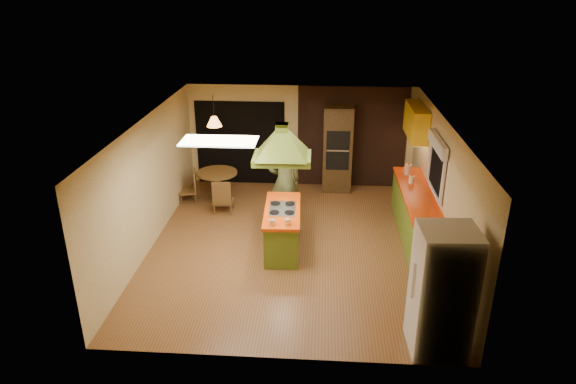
# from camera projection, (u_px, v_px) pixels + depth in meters

# --- Properties ---
(ground) EXTENTS (6.50, 6.50, 0.00)m
(ground) POSITION_uv_depth(u_px,v_px,m) (293.00, 245.00, 10.11)
(ground) COLOR brown
(ground) RESTS_ON ground
(room_walls) EXTENTS (5.50, 6.50, 6.50)m
(room_walls) POSITION_uv_depth(u_px,v_px,m) (293.00, 186.00, 9.62)
(room_walls) COLOR beige
(room_walls) RESTS_ON ground
(ceiling_plane) EXTENTS (6.50, 6.50, 0.00)m
(ceiling_plane) POSITION_uv_depth(u_px,v_px,m) (293.00, 122.00, 9.13)
(ceiling_plane) COLOR silver
(ceiling_plane) RESTS_ON room_walls
(brick_panel) EXTENTS (2.64, 0.03, 2.50)m
(brick_panel) POSITION_uv_depth(u_px,v_px,m) (352.00, 138.00, 12.51)
(brick_panel) COLOR #381E14
(brick_panel) RESTS_ON ground
(nook_opening) EXTENTS (2.20, 0.03, 2.10)m
(nook_opening) POSITION_uv_depth(u_px,v_px,m) (241.00, 143.00, 12.76)
(nook_opening) COLOR black
(nook_opening) RESTS_ON ground
(right_counter) EXTENTS (0.62, 3.05, 0.92)m
(right_counter) POSITION_uv_depth(u_px,v_px,m) (416.00, 214.00, 10.32)
(right_counter) COLOR olive
(right_counter) RESTS_ON ground
(upper_cabinets) EXTENTS (0.34, 1.40, 0.70)m
(upper_cabinets) POSITION_uv_depth(u_px,v_px,m) (416.00, 122.00, 11.20)
(upper_cabinets) COLOR yellow
(upper_cabinets) RESTS_ON room_walls
(window_right) EXTENTS (0.12, 1.35, 1.06)m
(window_right) POSITION_uv_depth(u_px,v_px,m) (438.00, 156.00, 9.61)
(window_right) COLOR black
(window_right) RESTS_ON room_walls
(fluor_panel) EXTENTS (1.20, 0.60, 0.03)m
(fluor_panel) POSITION_uv_depth(u_px,v_px,m) (219.00, 141.00, 8.10)
(fluor_panel) COLOR white
(fluor_panel) RESTS_ON ceiling_plane
(kitchen_island) EXTENTS (0.74, 1.69, 0.85)m
(kitchen_island) POSITION_uv_depth(u_px,v_px,m) (282.00, 229.00, 9.82)
(kitchen_island) COLOR olive
(kitchen_island) RESTS_ON ground
(range_hood) EXTENTS (1.05, 0.76, 0.79)m
(range_hood) POSITION_uv_depth(u_px,v_px,m) (282.00, 137.00, 9.11)
(range_hood) COLOR #516218
(range_hood) RESTS_ON ceiling_plane
(man) EXTENTS (0.80, 0.66, 1.88)m
(man) POSITION_uv_depth(u_px,v_px,m) (284.00, 181.00, 10.71)
(man) COLOR #464E29
(man) RESTS_ON ground
(refrigerator) EXTENTS (0.80, 0.76, 1.87)m
(refrigerator) POSITION_uv_depth(u_px,v_px,m) (442.00, 291.00, 6.99)
(refrigerator) COLOR white
(refrigerator) RESTS_ON ground
(wall_oven) EXTENTS (0.69, 0.60, 2.09)m
(wall_oven) POSITION_uv_depth(u_px,v_px,m) (337.00, 149.00, 12.35)
(wall_oven) COLOR #4E3519
(wall_oven) RESTS_ON ground
(dining_table) EXTENTS (0.93, 0.93, 0.70)m
(dining_table) POSITION_uv_depth(u_px,v_px,m) (218.00, 180.00, 11.96)
(dining_table) COLOR brown
(dining_table) RESTS_ON ground
(chair_left) EXTENTS (0.49, 0.49, 0.75)m
(chair_left) POSITION_uv_depth(u_px,v_px,m) (187.00, 186.00, 11.96)
(chair_left) COLOR brown
(chair_left) RESTS_ON ground
(chair_near) EXTENTS (0.45, 0.45, 0.79)m
(chair_near) POSITION_uv_depth(u_px,v_px,m) (223.00, 195.00, 11.39)
(chair_near) COLOR brown
(chair_near) RESTS_ON ground
(pendant_lamp) EXTENTS (0.35, 0.35, 0.22)m
(pendant_lamp) POSITION_uv_depth(u_px,v_px,m) (214.00, 121.00, 11.41)
(pendant_lamp) COLOR #FF9E3F
(pendant_lamp) RESTS_ON ceiling_plane
(canister_large) EXTENTS (0.16, 0.16, 0.23)m
(canister_large) POSITION_uv_depth(u_px,v_px,m) (408.00, 169.00, 11.08)
(canister_large) COLOR beige
(canister_large) RESTS_ON right_counter
(canister_medium) EXTENTS (0.15, 0.15, 0.17)m
(canister_medium) POSITION_uv_depth(u_px,v_px,m) (408.00, 171.00, 11.08)
(canister_medium) COLOR beige
(canister_medium) RESTS_ON right_counter
(canister_small) EXTENTS (0.16, 0.16, 0.16)m
(canister_small) POSITION_uv_depth(u_px,v_px,m) (412.00, 180.00, 10.62)
(canister_small) COLOR #FFF6CD
(canister_small) RESTS_ON right_counter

